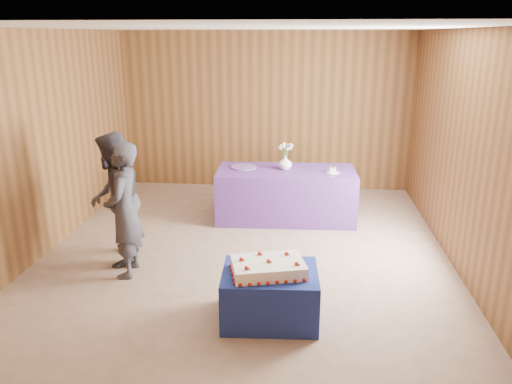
# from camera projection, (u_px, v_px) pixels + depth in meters

# --- Properties ---
(ground) EXTENTS (6.00, 6.00, 0.00)m
(ground) POSITION_uv_depth(u_px,v_px,m) (245.00, 256.00, 6.21)
(ground) COLOR #9F836E
(ground) RESTS_ON ground
(room_shell) EXTENTS (5.04, 6.04, 2.72)m
(room_shell) POSITION_uv_depth(u_px,v_px,m) (244.00, 111.00, 5.66)
(room_shell) COLOR brown
(room_shell) RESTS_ON ground
(cake_table) EXTENTS (0.94, 0.75, 0.50)m
(cake_table) POSITION_uv_depth(u_px,v_px,m) (270.00, 295.00, 4.76)
(cake_table) COLOR navy
(cake_table) RESTS_ON ground
(serving_table) EXTENTS (2.04, 0.98, 0.75)m
(serving_table) POSITION_uv_depth(u_px,v_px,m) (286.00, 194.00, 7.35)
(serving_table) COLOR #6C3593
(serving_table) RESTS_ON ground
(sheet_cake) EXTENTS (0.79, 0.63, 0.16)m
(sheet_cake) POSITION_uv_depth(u_px,v_px,m) (268.00, 267.00, 4.64)
(sheet_cake) COLOR white
(sheet_cake) RESTS_ON cake_table
(vase) EXTENTS (0.23, 0.23, 0.20)m
(vase) POSITION_uv_depth(u_px,v_px,m) (285.00, 163.00, 7.24)
(vase) COLOR white
(vase) RESTS_ON serving_table
(flower_spray) EXTENTS (0.22, 0.21, 0.17)m
(flower_spray) POSITION_uv_depth(u_px,v_px,m) (286.00, 146.00, 7.17)
(flower_spray) COLOR #2E702D
(flower_spray) RESTS_ON vase
(platter) EXTENTS (0.39, 0.39, 0.02)m
(platter) POSITION_uv_depth(u_px,v_px,m) (244.00, 167.00, 7.35)
(platter) COLOR #7353A6
(platter) RESTS_ON serving_table
(plate) EXTENTS (0.22, 0.22, 0.01)m
(plate) POSITION_uv_depth(u_px,v_px,m) (333.00, 173.00, 7.08)
(plate) COLOR silver
(plate) RESTS_ON serving_table
(cake_slice) EXTENTS (0.09, 0.08, 0.09)m
(cake_slice) POSITION_uv_depth(u_px,v_px,m) (333.00, 170.00, 7.06)
(cake_slice) COLOR white
(cake_slice) RESTS_ON plate
(knife) EXTENTS (0.26, 0.06, 0.00)m
(knife) POSITION_uv_depth(u_px,v_px,m) (334.00, 177.00, 6.89)
(knife) COLOR silver
(knife) RESTS_ON serving_table
(guest_left) EXTENTS (0.43, 0.60, 1.53)m
(guest_left) POSITION_uv_depth(u_px,v_px,m) (124.00, 211.00, 5.52)
(guest_left) COLOR #34343D
(guest_left) RESTS_ON ground
(guest_right) EXTENTS (0.74, 0.87, 1.58)m
(guest_right) POSITION_uv_depth(u_px,v_px,m) (114.00, 199.00, 5.82)
(guest_right) COLOR #373641
(guest_right) RESTS_ON ground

